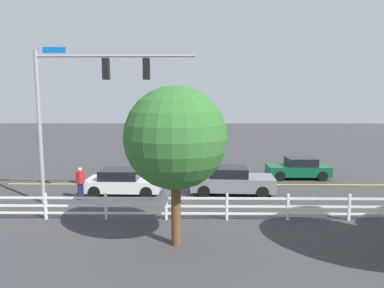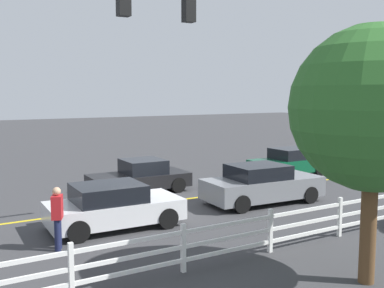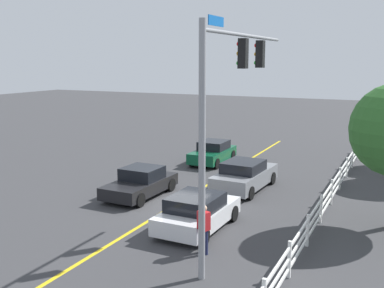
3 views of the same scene
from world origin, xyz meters
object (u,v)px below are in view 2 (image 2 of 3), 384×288
at_px(car_2, 289,163).
at_px(tree_2, 374,109).
at_px(car_1, 140,177).
at_px(pedestrian, 57,216).
at_px(car_3, 262,184).
at_px(car_0, 113,206).

xyz_separation_m(car_2, tree_2, (7.50, 10.61, 3.14)).
bearing_deg(car_1, car_2, 178.75).
xyz_separation_m(car_2, pedestrian, (12.79, 5.07, 0.26)).
bearing_deg(car_3, tree_2, -108.14).
distance_m(car_3, tree_2, 7.97).
relative_size(car_3, pedestrian, 2.74).
bearing_deg(car_1, car_0, 57.86).
distance_m(car_1, car_3, 5.18).
xyz_separation_m(car_3, tree_2, (2.67, 6.85, 3.09)).
height_order(pedestrian, tree_2, tree_2).
xyz_separation_m(car_0, car_2, (-10.82, -3.93, -0.01)).
height_order(car_0, car_2, car_2).
distance_m(car_0, car_1, 5.09).
relative_size(car_1, car_2, 1.04).
distance_m(car_0, car_2, 11.51).
bearing_deg(tree_2, car_0, -63.60).
relative_size(car_3, tree_2, 0.83).
distance_m(car_1, car_2, 8.03).
xyz_separation_m(car_0, pedestrian, (1.97, 1.14, 0.25)).
bearing_deg(car_2, car_0, 19.74).
distance_m(car_1, pedestrian, 7.21).
height_order(car_1, tree_2, tree_2).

